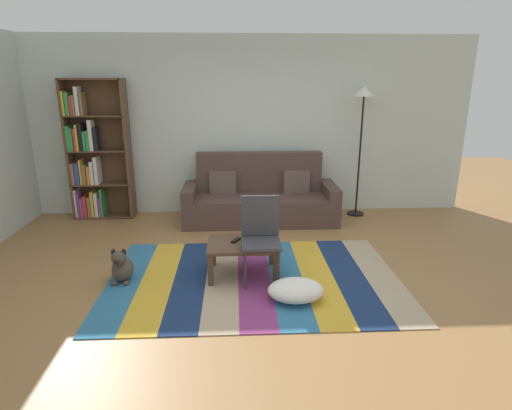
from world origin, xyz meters
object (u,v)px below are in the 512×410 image
(bookshelf, at_px, (92,155))
(dog, at_px, (122,267))
(couch, at_px, (260,199))
(folding_chair, at_px, (261,232))
(standing_lamp, at_px, (363,109))
(tv_remote, at_px, (236,240))
(coffee_table, at_px, (243,248))
(pouf, at_px, (296,290))

(bookshelf, distance_m, dog, 2.54)
(couch, bearing_deg, folding_chair, -93.16)
(bookshelf, distance_m, standing_lamp, 4.09)
(tv_remote, bearing_deg, coffee_table, -1.03)
(pouf, distance_m, dog, 1.84)
(standing_lamp, distance_m, folding_chair, 2.91)
(couch, bearing_deg, bookshelf, 173.61)
(dog, height_order, standing_lamp, standing_lamp)
(pouf, height_order, standing_lamp, standing_lamp)
(couch, height_order, tv_remote, couch)
(coffee_table, distance_m, folding_chair, 0.30)
(bookshelf, height_order, pouf, bookshelf)
(folding_chair, bearing_deg, tv_remote, -166.99)
(bookshelf, bearing_deg, pouf, -45.07)
(coffee_table, distance_m, dog, 1.29)
(couch, xyz_separation_m, coffee_table, (-0.29, -1.85, -0.02))
(couch, height_order, folding_chair, couch)
(coffee_table, xyz_separation_m, dog, (-1.28, -0.09, -0.16))
(dog, height_order, folding_chair, folding_chair)
(standing_lamp, bearing_deg, folding_chair, -127.53)
(coffee_table, bearing_deg, couch, 80.98)
(pouf, relative_size, tv_remote, 3.61)
(bookshelf, relative_size, tv_remote, 13.84)
(bookshelf, height_order, coffee_table, bookshelf)
(coffee_table, distance_m, tv_remote, 0.11)
(coffee_table, height_order, standing_lamp, standing_lamp)
(dog, bearing_deg, couch, 50.95)
(folding_chair, bearing_deg, bookshelf, 177.43)
(couch, bearing_deg, tv_remote, -101.46)
(standing_lamp, bearing_deg, coffee_table, -131.76)
(bookshelf, bearing_deg, dog, -67.21)
(coffee_table, bearing_deg, folding_chair, -25.64)
(bookshelf, bearing_deg, folding_chair, -42.76)
(dog, relative_size, folding_chair, 0.44)
(bookshelf, height_order, dog, bookshelf)
(pouf, height_order, tv_remote, tv_remote)
(bookshelf, distance_m, tv_remote, 3.04)
(coffee_table, height_order, folding_chair, folding_chair)
(pouf, bearing_deg, bookshelf, 134.93)
(coffee_table, bearing_deg, tv_remote, 149.04)
(couch, bearing_deg, standing_lamp, 7.39)
(bookshelf, relative_size, pouf, 3.83)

